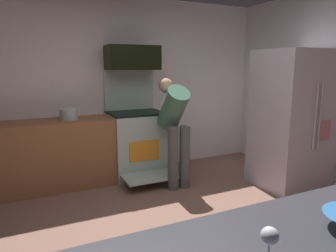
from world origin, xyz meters
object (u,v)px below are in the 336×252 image
oven_range (136,141)px  refrigerator (292,120)px  person_cook (175,124)px  wine_glass_near (269,239)px  stock_pot (69,114)px  microwave (132,58)px

oven_range → refrigerator: bearing=-35.9°
person_cook → wine_glass_near: (-1.10, -2.89, 0.17)m
stock_pot → person_cook: bearing=-26.6°
refrigerator → oven_range: bearing=144.1°
wine_glass_near → stock_pot: size_ratio=0.69×
refrigerator → stock_pot: size_ratio=7.70×
microwave → refrigerator: (1.73, -1.35, -0.81)m
microwave → wine_glass_near: 3.74m
oven_range → wine_glass_near: size_ratio=9.49×
oven_range → person_cook: 0.77m
refrigerator → wine_glass_near: refrigerator is taller
person_cook → stock_pot: 1.40m
stock_pot → refrigerator: bearing=-25.5°
oven_range → person_cook: size_ratio=1.08×
microwave → person_cook: (0.32, -0.71, -0.86)m
refrigerator → wine_glass_near: bearing=-138.2°
oven_range → wine_glass_near: (-0.78, -3.50, 0.51)m
wine_glass_near → stock_pot: 3.52m
person_cook → oven_range: bearing=117.6°
oven_range → microwave: bearing=90.0°
oven_range → refrigerator: (1.73, -1.26, 0.39)m
microwave → refrigerator: microwave is taller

